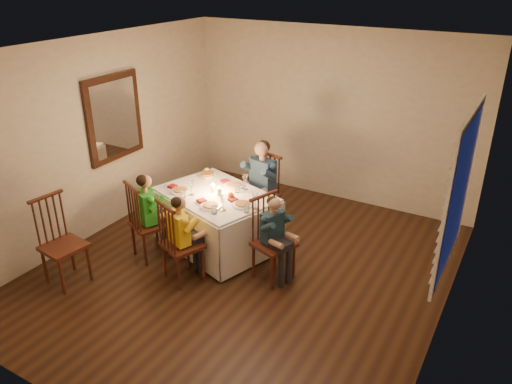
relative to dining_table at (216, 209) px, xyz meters
The scene contains 26 objects.
ground 0.86m from the dining_table, 26.46° to the right, with size 5.00×5.00×0.00m, color black.
wall_left 1.84m from the dining_table, 169.63° to the right, with size 0.02×5.00×2.60m, color beige.
wall_right 2.97m from the dining_table, ahead, with size 0.02×5.00×2.60m, color beige.
wall_back 2.40m from the dining_table, 74.62° to the left, with size 4.50×0.02×2.60m, color beige.
ceiling 2.17m from the dining_table, 26.46° to the right, with size 5.00×5.00×0.00m, color white.
dining_table is the anchor object (origin of this frame).
chair_adult 0.98m from the dining_table, 74.81° to the left, with size 0.42×0.40×1.03m, color #3D1A10, non-canonical shape.
chair_near_left 1.01m from the dining_table, 132.69° to the right, with size 0.42×0.40×1.03m, color #3D1A10, non-canonical shape.
chair_near_right 0.98m from the dining_table, 84.01° to the right, with size 0.42×0.40×1.03m, color #3D1A10, non-canonical shape.
chair_end 1.16m from the dining_table, 15.89° to the right, with size 0.42×0.40×1.03m, color #3D1A10, non-canonical shape.
chair_extra 1.94m from the dining_table, 123.91° to the right, with size 0.44×0.42×1.07m, color #3D1A10, non-canonical shape.
adult 0.98m from the dining_table, 74.81° to the left, with size 0.45×0.42×1.25m, color navy, non-canonical shape.
child_green 1.01m from the dining_table, 132.69° to the right, with size 0.38×0.35×1.12m, color green, non-canonical shape.
child_yellow 0.98m from the dining_table, 84.01° to the right, with size 0.35×0.32×1.07m, color yellow, non-canonical shape.
child_teal 1.16m from the dining_table, 15.89° to the right, with size 0.34×0.31×1.05m, color #1A3442, non-canonical shape.
setting_adult 0.38m from the dining_table, 74.19° to the left, with size 0.26×0.26×0.02m, color white.
setting_green 0.50m from the dining_table, 156.18° to the right, with size 0.26×0.26×0.02m, color white.
setting_yellow 0.44m from the dining_table, 64.51° to the right, with size 0.26×0.26×0.02m, color white.
setting_teal 0.54m from the dining_table, 14.56° to the right, with size 0.26×0.26×0.02m, color white.
candle_left 0.27m from the dining_table, 162.27° to the left, with size 0.06×0.06×0.10m, color silver.
candle_right 0.28m from the dining_table, 17.73° to the right, with size 0.06×0.06×0.10m, color silver.
squash 0.70m from the dining_table, 134.71° to the left, with size 0.09×0.09×0.09m, color yellow.
orange_fruit 0.35m from the dining_table, ahead, with size 0.08×0.08×0.08m, color orange.
serving_bowl 0.58m from the dining_table, 135.77° to the left, with size 0.22×0.22×0.06m, color white.
wall_mirror 1.88m from the dining_table, behind, with size 0.06×0.95×1.15m.
window_blinds 2.98m from the dining_table, ahead, with size 0.07×1.34×1.54m.
Camera 1 is at (2.67, -4.36, 3.40)m, focal length 35.00 mm.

